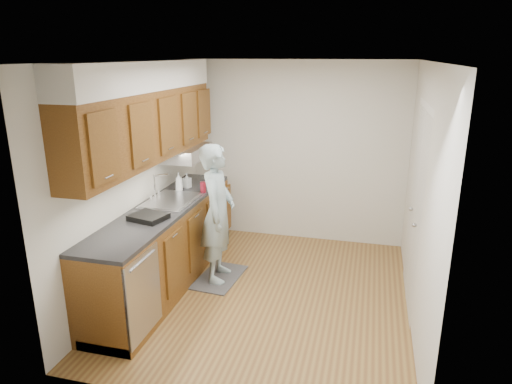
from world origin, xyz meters
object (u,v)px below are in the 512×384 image
soap_bottle_a (179,182)px  steel_can (203,186)px  soap_bottle_b (187,180)px  dish_rack (148,217)px  soda_can (203,187)px  person (217,204)px

soap_bottle_a → steel_can: soap_bottle_a is taller
soap_bottle_a → soap_bottle_b: (0.03, 0.17, -0.03)m
soap_bottle_a → dish_rack: size_ratio=0.69×
soda_can → dish_rack: 1.06m
person → dish_rack: person is taller
person → soap_bottle_b: (-0.58, 0.51, 0.11)m
person → steel_can: bearing=31.4°
soap_bottle_b → steel_can: (0.23, -0.05, -0.04)m
soda_can → dish_rack: bearing=-101.3°
person → soap_bottle_a: size_ratio=7.68×
steel_can → dish_rack: bearing=-98.3°
soap_bottle_a → soda_can: soap_bottle_a is taller
soda_can → steel_can: soda_can is taller
soap_bottle_b → soda_can: (0.27, -0.14, -0.03)m
soap_bottle_a → soap_bottle_b: 0.18m
soap_bottle_b → steel_can: size_ratio=1.76×
soap_bottle_a → person: bearing=-28.6°
soap_bottle_b → dish_rack: (0.06, -1.18, -0.07)m
soap_bottle_b → person: bearing=-41.3°
soap_bottle_b → soda_can: bearing=-28.1°
person → steel_can: (-0.35, 0.46, 0.07)m
soap_bottle_a → soda_can: size_ratio=1.84×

